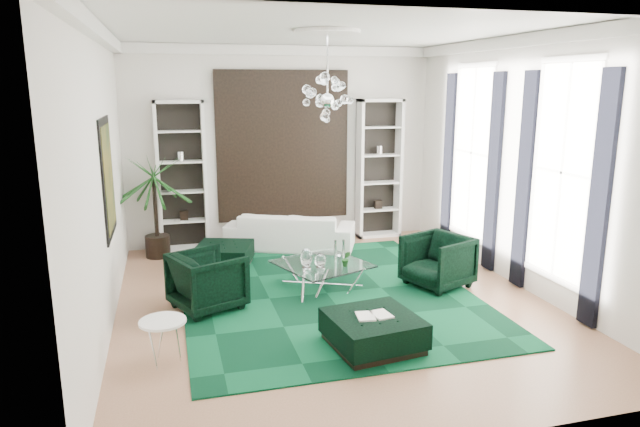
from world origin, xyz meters
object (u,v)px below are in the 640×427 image
object	(u,v)px
sofa	(290,231)
side_table	(164,342)
armchair_right	(437,261)
palm	(154,192)
armchair_left	(208,281)
ottoman_front	(373,332)
coffee_table	(322,276)
ottoman_side	(224,256)

from	to	relation	value
sofa	side_table	xyz separation A→B (m)	(-2.35, -4.15, -0.10)
armchair_right	palm	size ratio (longest dim) A/B	0.37
armchair_left	ottoman_front	bearing A→B (deg)	-158.04
armchair_right	coffee_table	world-z (taller)	armchair_right
armchair_right	coffee_table	bearing A→B (deg)	-122.97
sofa	ottoman_front	bearing A→B (deg)	114.12
armchair_right	ottoman_side	world-z (taller)	armchair_right
coffee_table	ottoman_side	xyz separation A→B (m)	(-1.35, 1.45, -0.01)
armchair_left	ottoman_side	distance (m)	1.86
armchair_right	side_table	distance (m)	4.37
armchair_left	side_table	distance (m)	1.62
sofa	armchair_right	world-z (taller)	armchair_right
ottoman_side	palm	bearing A→B (deg)	139.18
side_table	armchair_left	bearing A→B (deg)	68.20
armchair_left	coffee_table	distance (m)	1.80
coffee_table	side_table	distance (m)	2.99
ottoman_front	sofa	bearing A→B (deg)	90.65
armchair_left	ottoman_front	size ratio (longest dim) A/B	0.89
ottoman_front	palm	xyz separation A→B (m)	(-2.50, 4.50, 1.00)
ottoman_front	side_table	world-z (taller)	side_table
armchair_left	coffee_table	bearing A→B (deg)	-102.54
sofa	armchair_left	world-z (taller)	armchair_left
coffee_table	side_table	world-z (taller)	side_table
coffee_table	ottoman_front	size ratio (longest dim) A/B	1.20
palm	armchair_left	bearing A→B (deg)	-75.72
sofa	armchair_left	xyz separation A→B (m)	(-1.75, -2.65, 0.06)
coffee_table	palm	distance (m)	3.57
sofa	palm	world-z (taller)	palm
armchair_right	side_table	size ratio (longest dim) A/B	1.72
coffee_table	ottoman_front	world-z (taller)	coffee_table
armchair_left	palm	distance (m)	2.95
ottoman_front	side_table	bearing A→B (deg)	174.05
sofa	side_table	size ratio (longest dim) A/B	4.60
sofa	coffee_table	xyz separation A→B (m)	(0.00, -2.30, -0.14)
armchair_right	sofa	bearing A→B (deg)	-168.22
side_table	palm	world-z (taller)	palm
ottoman_front	armchair_right	bearing A→B (deg)	45.83
armchair_left	ottoman_side	xyz separation A→B (m)	(0.40, 1.80, -0.21)
armchair_right	ottoman_front	bearing A→B (deg)	-65.83
armchair_right	ottoman_front	size ratio (longest dim) A/B	0.89
ottoman_side	armchair_left	bearing A→B (deg)	-102.53
coffee_table	side_table	size ratio (longest dim) A/B	2.31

